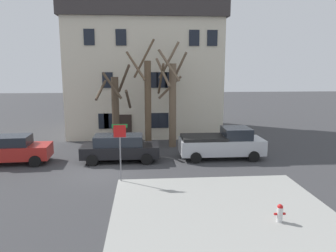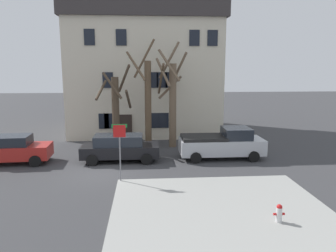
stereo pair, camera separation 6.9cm
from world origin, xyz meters
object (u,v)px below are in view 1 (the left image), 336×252
at_px(building_main, 144,66).
at_px(tree_bare_mid, 148,99).
at_px(street_sign_pole, 120,143).
at_px(car_black_wagon, 120,147).
at_px(tree_bare_near, 116,109).
at_px(fire_hydrant, 280,213).
at_px(tree_bare_far, 172,98).
at_px(pickup_truck_silver, 222,143).
at_px(car_red_sedan, 13,150).
at_px(bicycle_leaning, 7,149).

relative_size(building_main, tree_bare_mid, 1.68).
bearing_deg(street_sign_pole, car_black_wagon, 94.41).
height_order(tree_bare_near, fire_hydrant, tree_bare_near).
bearing_deg(building_main, car_black_wagon, -99.17).
xyz_separation_m(tree_bare_far, pickup_truck_silver, (2.92, -3.35, -2.60)).
bearing_deg(fire_hydrant, building_main, 104.06).
xyz_separation_m(car_red_sedan, car_black_wagon, (6.37, 0.01, 0.01)).
bearing_deg(tree_bare_mid, fire_hydrant, -69.71).
distance_m(building_main, car_red_sedan, 13.92).
bearing_deg(tree_bare_far, car_black_wagon, -135.22).
relative_size(car_black_wagon, bicycle_leaning, 2.75).
relative_size(building_main, car_red_sedan, 3.00).
bearing_deg(bicycle_leaning, fire_hydrant, -38.15).
xyz_separation_m(tree_bare_mid, bicycle_leaning, (-9.54, -1.31, -3.13)).
bearing_deg(tree_bare_mid, building_main, 91.50).
distance_m(pickup_truck_silver, bicycle_leaning, 14.38).
bearing_deg(pickup_truck_silver, car_black_wagon, -178.34).
height_order(tree_bare_mid, car_black_wagon, tree_bare_mid).
bearing_deg(car_red_sedan, tree_bare_far, 19.67).
relative_size(tree_bare_far, car_red_sedan, 1.75).
bearing_deg(tree_bare_mid, pickup_truck_silver, -36.17).
height_order(tree_bare_far, bicycle_leaning, tree_bare_far).
height_order(car_black_wagon, pickup_truck_silver, pickup_truck_silver).
relative_size(tree_bare_near, tree_bare_far, 0.78).
distance_m(tree_bare_near, car_red_sedan, 7.05).
xyz_separation_m(tree_bare_near, tree_bare_far, (4.03, 0.30, 0.68)).
xyz_separation_m(pickup_truck_silver, street_sign_pole, (-6.19, -4.12, 1.14)).
distance_m(building_main, bicycle_leaning, 13.44).
bearing_deg(building_main, pickup_truck_silver, -64.20).
bearing_deg(car_black_wagon, tree_bare_far, 44.78).
distance_m(building_main, street_sign_pole, 14.69).
bearing_deg(bicycle_leaning, tree_bare_mid, 7.81).
xyz_separation_m(car_red_sedan, street_sign_pole, (6.68, -3.92, 1.23)).
bearing_deg(street_sign_pole, bicycle_leaning, 142.21).
height_order(tree_bare_far, car_black_wagon, tree_bare_far).
distance_m(fire_hydrant, bicycle_leaning, 17.97).
relative_size(tree_bare_far, car_black_wagon, 1.61).
distance_m(pickup_truck_silver, street_sign_pole, 7.52).
distance_m(car_red_sedan, street_sign_pole, 7.84).
xyz_separation_m(building_main, pickup_truck_silver, (4.84, -10.02, -4.92)).
distance_m(car_black_wagon, bicycle_leaning, 8.07).
height_order(tree_bare_far, street_sign_pole, tree_bare_far).
distance_m(tree_bare_near, tree_bare_far, 4.10).
distance_m(tree_bare_near, street_sign_pole, 7.26).
bearing_deg(car_red_sedan, pickup_truck_silver, 0.89).
bearing_deg(bicycle_leaning, street_sign_pole, -37.79).
bearing_deg(bicycle_leaning, building_main, 40.18).
height_order(car_black_wagon, street_sign_pole, street_sign_pole).
distance_m(tree_bare_mid, bicycle_leaning, 10.13).
relative_size(building_main, fire_hydrant, 19.21).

